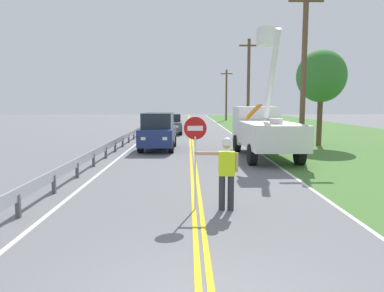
{
  "coord_description": "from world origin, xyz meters",
  "views": [
    {
      "loc": [
        -0.24,
        -4.1,
        2.67
      ],
      "look_at": [
        -0.1,
        8.28,
        1.2
      ],
      "focal_mm": 34.12,
      "sensor_mm": 36.0,
      "label": 1
    }
  ],
  "objects_px": {
    "utility_bucket_truck": "(263,128)",
    "oncoming_suv_nearest": "(158,131)",
    "utility_pole_near": "(304,69)",
    "roadside_tree_verge": "(321,76)",
    "utility_pole_mid": "(248,84)",
    "stop_sign_paddle": "(195,142)",
    "utility_pole_far": "(226,94)",
    "oncoming_sedan_second": "(171,124)",
    "flagger_worker": "(226,169)"
  },
  "relations": [
    {
      "from": "utility_pole_far",
      "to": "oncoming_suv_nearest",
      "type": "bearing_deg",
      "value": -102.27
    },
    {
      "from": "stop_sign_paddle",
      "to": "utility_bucket_truck",
      "type": "relative_size",
      "value": 0.34
    },
    {
      "from": "utility_bucket_truck",
      "to": "utility_pole_far",
      "type": "relative_size",
      "value": 0.9
    },
    {
      "from": "oncoming_sedan_second",
      "to": "stop_sign_paddle",
      "type": "bearing_deg",
      "value": -85.89
    },
    {
      "from": "utility_bucket_truck",
      "to": "utility_pole_mid",
      "type": "bearing_deg",
      "value": 83.38
    },
    {
      "from": "utility_pole_near",
      "to": "roadside_tree_verge",
      "type": "bearing_deg",
      "value": 57.05
    },
    {
      "from": "oncoming_suv_nearest",
      "to": "utility_bucket_truck",
      "type": "bearing_deg",
      "value": -27.54
    },
    {
      "from": "utility_pole_far",
      "to": "roadside_tree_verge",
      "type": "height_order",
      "value": "utility_pole_far"
    },
    {
      "from": "flagger_worker",
      "to": "roadside_tree_verge",
      "type": "relative_size",
      "value": 0.31
    },
    {
      "from": "utility_pole_mid",
      "to": "roadside_tree_verge",
      "type": "xyz_separation_m",
      "value": [
        2.6,
        -11.37,
        -0.14
      ]
    },
    {
      "from": "oncoming_suv_nearest",
      "to": "utility_pole_mid",
      "type": "relative_size",
      "value": 0.55
    },
    {
      "from": "utility_bucket_truck",
      "to": "utility_pole_near",
      "type": "xyz_separation_m",
      "value": [
        2.34,
        1.36,
        2.99
      ]
    },
    {
      "from": "utility_bucket_truck",
      "to": "oncoming_sedan_second",
      "type": "xyz_separation_m",
      "value": [
        -5.18,
        13.49,
        -0.6
      ]
    },
    {
      "from": "utility_pole_near",
      "to": "oncoming_suv_nearest",
      "type": "bearing_deg",
      "value": 169.23
    },
    {
      "from": "utility_bucket_truck",
      "to": "oncoming_suv_nearest",
      "type": "bearing_deg",
      "value": 152.46
    },
    {
      "from": "oncoming_suv_nearest",
      "to": "utility_pole_near",
      "type": "bearing_deg",
      "value": -10.77
    },
    {
      "from": "flagger_worker",
      "to": "oncoming_sedan_second",
      "type": "distance_m",
      "value": 22.72
    },
    {
      "from": "stop_sign_paddle",
      "to": "utility_pole_mid",
      "type": "xyz_separation_m",
      "value": [
        5.42,
        25.06,
        2.7
      ]
    },
    {
      "from": "oncoming_suv_nearest",
      "to": "utility_pole_far",
      "type": "height_order",
      "value": "utility_pole_far"
    },
    {
      "from": "oncoming_suv_nearest",
      "to": "oncoming_sedan_second",
      "type": "distance_m",
      "value": 10.66
    },
    {
      "from": "utility_pole_near",
      "to": "stop_sign_paddle",
      "type": "bearing_deg",
      "value": -119.52
    },
    {
      "from": "utility_pole_mid",
      "to": "utility_pole_far",
      "type": "relative_size",
      "value": 1.12
    },
    {
      "from": "oncoming_suv_nearest",
      "to": "utility_pole_near",
      "type": "distance_m",
      "value": 8.6
    },
    {
      "from": "oncoming_sedan_second",
      "to": "utility_pole_far",
      "type": "bearing_deg",
      "value": 73.12
    },
    {
      "from": "utility_bucket_truck",
      "to": "roadside_tree_verge",
      "type": "xyz_separation_m",
      "value": [
        4.46,
        4.64,
        2.83
      ]
    },
    {
      "from": "oncoming_sedan_second",
      "to": "utility_pole_mid",
      "type": "distance_m",
      "value": 8.28
    },
    {
      "from": "stop_sign_paddle",
      "to": "utility_bucket_truck",
      "type": "bearing_deg",
      "value": 68.53
    },
    {
      "from": "roadside_tree_verge",
      "to": "oncoming_suv_nearest",
      "type": "bearing_deg",
      "value": -169.7
    },
    {
      "from": "utility_bucket_truck",
      "to": "oncoming_sedan_second",
      "type": "distance_m",
      "value": 14.46
    },
    {
      "from": "flagger_worker",
      "to": "utility_pole_mid",
      "type": "xyz_separation_m",
      "value": [
        4.65,
        25.11,
        3.36
      ]
    },
    {
      "from": "flagger_worker",
      "to": "utility_bucket_truck",
      "type": "bearing_deg",
      "value": 72.93
    },
    {
      "from": "stop_sign_paddle",
      "to": "utility_pole_far",
      "type": "distance_m",
      "value": 46.86
    },
    {
      "from": "oncoming_sedan_second",
      "to": "utility_pole_mid",
      "type": "height_order",
      "value": "utility_pole_mid"
    },
    {
      "from": "utility_pole_near",
      "to": "utility_pole_mid",
      "type": "height_order",
      "value": "utility_pole_near"
    },
    {
      "from": "oncoming_sedan_second",
      "to": "utility_pole_far",
      "type": "xyz_separation_m",
      "value": [
        7.25,
        23.91,
        3.13
      ]
    },
    {
      "from": "utility_pole_mid",
      "to": "stop_sign_paddle",
      "type": "bearing_deg",
      "value": -102.2
    },
    {
      "from": "stop_sign_paddle",
      "to": "utility_pole_mid",
      "type": "bearing_deg",
      "value": 77.8
    },
    {
      "from": "stop_sign_paddle",
      "to": "utility_pole_far",
      "type": "xyz_separation_m",
      "value": [
        5.64,
        46.46,
        2.26
      ]
    },
    {
      "from": "utility_bucket_truck",
      "to": "utility_pole_mid",
      "type": "distance_m",
      "value": 16.38
    },
    {
      "from": "oncoming_sedan_second",
      "to": "utility_pole_mid",
      "type": "xyz_separation_m",
      "value": [
        7.04,
        2.51,
        3.57
      ]
    },
    {
      "from": "stop_sign_paddle",
      "to": "utility_pole_mid",
      "type": "relative_size",
      "value": 0.28
    },
    {
      "from": "stop_sign_paddle",
      "to": "roadside_tree_verge",
      "type": "height_order",
      "value": "roadside_tree_verge"
    },
    {
      "from": "stop_sign_paddle",
      "to": "oncoming_sedan_second",
      "type": "xyz_separation_m",
      "value": [
        -1.62,
        22.55,
        -0.88
      ]
    },
    {
      "from": "utility_pole_mid",
      "to": "oncoming_suv_nearest",
      "type": "bearing_deg",
      "value": -119.0
    },
    {
      "from": "utility_bucket_truck",
      "to": "oncoming_sedan_second",
      "type": "height_order",
      "value": "utility_bucket_truck"
    },
    {
      "from": "utility_pole_near",
      "to": "roadside_tree_verge",
      "type": "xyz_separation_m",
      "value": [
        2.13,
        3.28,
        -0.15
      ]
    },
    {
      "from": "utility_pole_mid",
      "to": "roadside_tree_verge",
      "type": "bearing_deg",
      "value": -77.09
    },
    {
      "from": "utility_pole_far",
      "to": "roadside_tree_verge",
      "type": "relative_size",
      "value": 1.28
    },
    {
      "from": "utility_pole_mid",
      "to": "utility_pole_far",
      "type": "xyz_separation_m",
      "value": [
        0.22,
        21.4,
        -0.44
      ]
    },
    {
      "from": "flagger_worker",
      "to": "utility_pole_near",
      "type": "relative_size",
      "value": 0.22
    }
  ]
}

